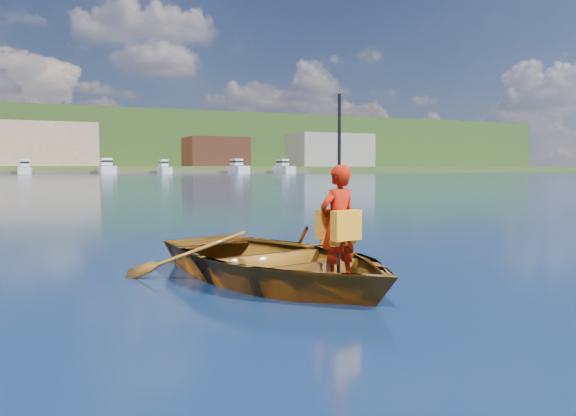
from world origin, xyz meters
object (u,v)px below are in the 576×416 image
Objects in this scene: rowboat at (274,261)px; dock at (15,172)px; child_paddler at (338,224)px; marina_yachts at (34,168)px.

rowboat is 0.03× the size of dock.
child_paddler reaches higher than dock.
rowboat is 2.16× the size of child_paddler.
child_paddler is 0.01× the size of marina_yachts.
marina_yachts is (-6.87, 143.39, 1.17)m from rowboat.
child_paddler is at bearing -85.50° from dock.
child_paddler is 149.38m from dock.
rowboat is 148.52m from dock.
marina_yachts reaches higher than dock.
dock is at bearing 133.47° from marina_yachts.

